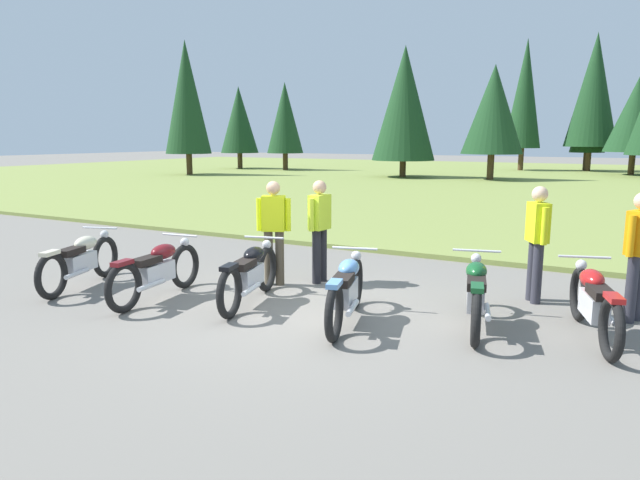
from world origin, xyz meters
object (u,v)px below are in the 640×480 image
at_px(motorcycle_sky_blue, 346,289).
at_px(motorcycle_british_green, 476,293).
at_px(rider_with_back_turned, 274,227).
at_px(motorcycle_black, 250,274).
at_px(rider_checking_bike, 537,237).
at_px(motorcycle_maroon, 157,270).
at_px(motorcycle_red, 594,302).
at_px(rider_near_row_end, 639,249).
at_px(rider_in_hivis_vest, 320,225).
at_px(motorcycle_cream, 81,260).

distance_m(motorcycle_sky_blue, motorcycle_british_green, 1.61).
distance_m(motorcycle_sky_blue, rider_with_back_turned, 2.26).
xyz_separation_m(motorcycle_black, rider_checking_bike, (3.53, 2.04, 0.51)).
height_order(motorcycle_black, rider_checking_bike, rider_checking_bike).
height_order(motorcycle_maroon, motorcycle_red, same).
bearing_deg(rider_checking_bike, rider_near_row_end, -14.33).
bearing_deg(rider_in_hivis_vest, rider_checking_bike, 8.76).
xyz_separation_m(motorcycle_british_green, rider_checking_bike, (0.47, 1.53, 0.51)).
bearing_deg(motorcycle_cream, rider_in_hivis_vest, 33.34).
bearing_deg(motorcycle_red, motorcycle_british_green, -168.98).
xyz_separation_m(rider_with_back_turned, rider_checking_bike, (3.81, 0.99, 0.00)).
relative_size(motorcycle_cream, motorcycle_red, 1.00).
bearing_deg(rider_with_back_turned, rider_in_hivis_vest, 40.67).
bearing_deg(rider_checking_bike, motorcycle_sky_blue, -132.15).
relative_size(motorcycle_maroon, rider_near_row_end, 1.26).
bearing_deg(rider_with_back_turned, motorcycle_sky_blue, -32.15).
distance_m(motorcycle_maroon, motorcycle_black, 1.40).
bearing_deg(motorcycle_black, rider_in_hivis_vest, 79.67).
distance_m(motorcycle_black, motorcycle_sky_blue, 1.58).
relative_size(motorcycle_red, rider_in_hivis_vest, 1.22).
bearing_deg(rider_with_back_turned, motorcycle_cream, -148.45).
distance_m(motorcycle_sky_blue, motorcycle_red, 2.94).
distance_m(motorcycle_black, rider_with_back_turned, 1.21).
height_order(motorcycle_black, motorcycle_red, same).
xyz_separation_m(motorcycle_black, rider_with_back_turned, (-0.28, 1.05, 0.51)).
relative_size(motorcycle_sky_blue, rider_in_hivis_vest, 1.23).
height_order(rider_near_row_end, rider_in_hivis_vest, same).
xyz_separation_m(motorcycle_black, motorcycle_sky_blue, (1.58, -0.12, 0.00)).
distance_m(motorcycle_british_green, rider_with_back_turned, 3.43).
relative_size(rider_near_row_end, rider_with_back_turned, 1.00).
relative_size(motorcycle_sky_blue, motorcycle_red, 1.01).
xyz_separation_m(motorcycle_sky_blue, motorcycle_red, (2.80, 0.88, 0.00)).
relative_size(motorcycle_black, rider_checking_bike, 1.24).
bearing_deg(motorcycle_maroon, motorcycle_black, 19.59).
bearing_deg(motorcycle_black, motorcycle_cream, -169.39).
relative_size(rider_with_back_turned, rider_in_hivis_vest, 1.00).
height_order(motorcycle_black, rider_near_row_end, rider_near_row_end).
distance_m(motorcycle_cream, rider_with_back_turned, 3.09).
bearing_deg(rider_with_back_turned, motorcycle_maroon, -124.22).
height_order(motorcycle_british_green, motorcycle_red, same).
relative_size(motorcycle_red, rider_with_back_turned, 1.22).
distance_m(motorcycle_cream, rider_in_hivis_vest, 3.82).
xyz_separation_m(motorcycle_maroon, motorcycle_black, (1.32, 0.47, 0.00)).
distance_m(rider_near_row_end, rider_in_hivis_vest, 4.52).
bearing_deg(motorcycle_black, rider_near_row_end, 19.71).
relative_size(motorcycle_maroon, motorcycle_black, 1.02).
relative_size(motorcycle_black, rider_in_hivis_vest, 1.24).
height_order(rider_near_row_end, rider_checking_bike, same).
xyz_separation_m(motorcycle_black, motorcycle_red, (4.38, 0.77, 0.00)).
height_order(motorcycle_cream, motorcycle_sky_blue, same).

